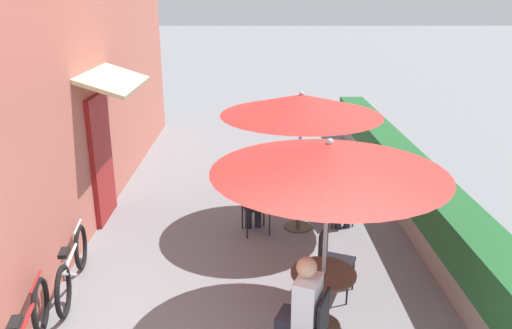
{
  "coord_description": "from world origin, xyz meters",
  "views": [
    {
      "loc": [
        0.08,
        -2.69,
        3.61
      ],
      "look_at": [
        0.15,
        4.94,
        1.0
      ],
      "focal_mm": 35.0,
      "sensor_mm": 36.0,
      "label": 1
    }
  ],
  "objects_px": {
    "cafe_chair_near_left": "(312,325)",
    "seated_patron_mid_right": "(255,191)",
    "cafe_chair_near_right": "(331,256)",
    "patio_table_mid": "(298,200)",
    "patio_umbrella_near": "(329,158)",
    "coffee_cup_mid": "(291,183)",
    "bicycle_second": "(72,267)",
    "cafe_chair_mid_left": "(338,193)",
    "patio_table_near": "(323,289)",
    "cafe_chair_mid_right": "(257,204)",
    "patio_umbrella_mid": "(301,105)",
    "seated_patron_near_left": "(302,308)",
    "seated_patron_mid_left": "(341,185)"
  },
  "relations": [
    {
      "from": "patio_umbrella_near",
      "to": "cafe_chair_mid_right",
      "type": "bearing_deg",
      "value": 107.01
    },
    {
      "from": "cafe_chair_mid_left",
      "to": "coffee_cup_mid",
      "type": "bearing_deg",
      "value": -3.06
    },
    {
      "from": "seated_patron_mid_left",
      "to": "seated_patron_mid_right",
      "type": "distance_m",
      "value": 1.41
    },
    {
      "from": "cafe_chair_near_left",
      "to": "coffee_cup_mid",
      "type": "xyz_separation_m",
      "value": [
        0.05,
        3.33,
        0.23
      ]
    },
    {
      "from": "patio_umbrella_near",
      "to": "cafe_chair_mid_left",
      "type": "height_order",
      "value": "patio_umbrella_near"
    },
    {
      "from": "coffee_cup_mid",
      "to": "patio_table_mid",
      "type": "bearing_deg",
      "value": -41.25
    },
    {
      "from": "cafe_chair_near_left",
      "to": "cafe_chair_mid_left",
      "type": "relative_size",
      "value": 1.0
    },
    {
      "from": "cafe_chair_near_right",
      "to": "patio_table_mid",
      "type": "xyz_separation_m",
      "value": [
        -0.24,
        1.88,
        -0.02
      ]
    },
    {
      "from": "cafe_chair_mid_right",
      "to": "bicycle_second",
      "type": "distance_m",
      "value": 2.83
    },
    {
      "from": "patio_table_mid",
      "to": "cafe_chair_mid_left",
      "type": "distance_m",
      "value": 0.71
    },
    {
      "from": "cafe_chair_mid_left",
      "to": "seated_patron_near_left",
      "type": "bearing_deg",
      "value": 61.85
    },
    {
      "from": "patio_table_near",
      "to": "seated_patron_near_left",
      "type": "distance_m",
      "value": 0.73
    },
    {
      "from": "patio_umbrella_mid",
      "to": "seated_patron_mid_right",
      "type": "distance_m",
      "value": 1.52
    },
    {
      "from": "cafe_chair_near_right",
      "to": "patio_table_mid",
      "type": "relative_size",
      "value": 1.2
    },
    {
      "from": "patio_table_near",
      "to": "seated_patron_near_left",
      "type": "xyz_separation_m",
      "value": [
        -0.3,
        -0.64,
        0.19
      ]
    },
    {
      "from": "patio_table_near",
      "to": "coffee_cup_mid",
      "type": "bearing_deg",
      "value": 93.29
    },
    {
      "from": "seated_patron_mid_left",
      "to": "patio_table_mid",
      "type": "bearing_deg",
      "value": -2.88
    },
    {
      "from": "patio_table_near",
      "to": "bicycle_second",
      "type": "relative_size",
      "value": 0.42
    },
    {
      "from": "patio_umbrella_near",
      "to": "cafe_chair_near_left",
      "type": "distance_m",
      "value": 1.68
    },
    {
      "from": "cafe_chair_near_right",
      "to": "seated_patron_near_left",
      "type": "bearing_deg",
      "value": 1.67
    },
    {
      "from": "patio_umbrella_near",
      "to": "cafe_chair_near_right",
      "type": "xyz_separation_m",
      "value": [
        0.2,
        0.68,
        -1.52
      ]
    },
    {
      "from": "seated_patron_mid_right",
      "to": "bicycle_second",
      "type": "xyz_separation_m",
      "value": [
        -2.34,
        -1.65,
        -0.36
      ]
    },
    {
      "from": "cafe_chair_near_right",
      "to": "patio_table_mid",
      "type": "height_order",
      "value": "cafe_chair_near_right"
    },
    {
      "from": "seated_patron_mid_right",
      "to": "patio_umbrella_near",
      "type": "bearing_deg",
      "value": -86.17
    },
    {
      "from": "cafe_chair_near_right",
      "to": "seated_patron_mid_right",
      "type": "xyz_separation_m",
      "value": [
        -0.93,
        1.75,
        0.17
      ]
    },
    {
      "from": "seated_patron_mid_right",
      "to": "coffee_cup_mid",
      "type": "height_order",
      "value": "seated_patron_mid_right"
    },
    {
      "from": "patio_umbrella_near",
      "to": "bicycle_second",
      "type": "height_order",
      "value": "patio_umbrella_near"
    },
    {
      "from": "bicycle_second",
      "to": "patio_umbrella_mid",
      "type": "bearing_deg",
      "value": 22.66
    },
    {
      "from": "seated_patron_near_left",
      "to": "bicycle_second",
      "type": "relative_size",
      "value": 0.73
    },
    {
      "from": "patio_umbrella_mid",
      "to": "bicycle_second",
      "type": "bearing_deg",
      "value": -149.64
    },
    {
      "from": "cafe_chair_near_right",
      "to": "cafe_chair_mid_right",
      "type": "relative_size",
      "value": 1.0
    },
    {
      "from": "seated_patron_near_left",
      "to": "patio_table_mid",
      "type": "bearing_deg",
      "value": 17.86
    },
    {
      "from": "coffee_cup_mid",
      "to": "patio_table_near",
      "type": "bearing_deg",
      "value": -86.71
    },
    {
      "from": "cafe_chair_near_right",
      "to": "seated_patron_mid_left",
      "type": "xyz_separation_m",
      "value": [
        0.45,
        2.0,
        0.17
      ]
    },
    {
      "from": "seated_patron_near_left",
      "to": "cafe_chair_mid_right",
      "type": "bearing_deg",
      "value": 30.37
    },
    {
      "from": "cafe_chair_mid_right",
      "to": "seated_patron_mid_right",
      "type": "distance_m",
      "value": 0.2
    },
    {
      "from": "seated_patron_near_left",
      "to": "coffee_cup_mid",
      "type": "height_order",
      "value": "seated_patron_near_left"
    },
    {
      "from": "cafe_chair_near_left",
      "to": "seated_patron_mid_right",
      "type": "height_order",
      "value": "seated_patron_mid_right"
    },
    {
      "from": "patio_table_near",
      "to": "seated_patron_mid_right",
      "type": "distance_m",
      "value": 2.55
    },
    {
      "from": "cafe_chair_near_left",
      "to": "patio_table_mid",
      "type": "relative_size",
      "value": 1.2
    },
    {
      "from": "cafe_chair_near_right",
      "to": "patio_umbrella_mid",
      "type": "xyz_separation_m",
      "value": [
        -0.24,
        1.88,
        1.52
      ]
    },
    {
      "from": "cafe_chair_near_left",
      "to": "bicycle_second",
      "type": "xyz_separation_m",
      "value": [
        -2.88,
        1.46,
        -0.19
      ]
    },
    {
      "from": "cafe_chair_near_left",
      "to": "cafe_chair_near_right",
      "type": "distance_m",
      "value": 1.42
    },
    {
      "from": "patio_umbrella_near",
      "to": "seated_patron_near_left",
      "type": "xyz_separation_m",
      "value": [
        -0.3,
        -0.64,
        -1.35
      ]
    },
    {
      "from": "cafe_chair_mid_right",
      "to": "patio_umbrella_mid",
      "type": "bearing_deg",
      "value": 6.2
    },
    {
      "from": "patio_table_mid",
      "to": "bicycle_second",
      "type": "bearing_deg",
      "value": -149.64
    },
    {
      "from": "patio_umbrella_near",
      "to": "seated_patron_mid_right",
      "type": "xyz_separation_m",
      "value": [
        -0.74,
        2.43,
        -1.35
      ]
    },
    {
      "from": "cafe_chair_near_left",
      "to": "coffee_cup_mid",
      "type": "relative_size",
      "value": 9.67
    },
    {
      "from": "patio_table_mid",
      "to": "seated_patron_mid_left",
      "type": "xyz_separation_m",
      "value": [
        0.69,
        0.12,
        0.19
      ]
    },
    {
      "from": "cafe_chair_mid_left",
      "to": "patio_table_near",
      "type": "bearing_deg",
      "value": 64.36
    }
  ]
}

